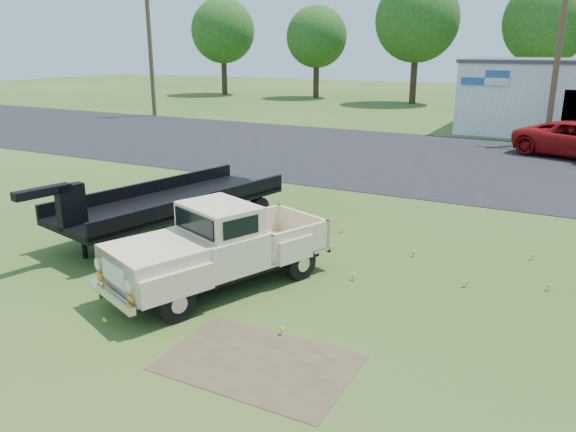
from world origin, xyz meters
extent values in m
plane|color=#2C4C18|center=(0.00, 0.00, 0.00)|extent=(140.00, 140.00, 0.00)
cube|color=black|center=(0.00, 15.00, 0.00)|extent=(90.00, 14.00, 0.02)
cube|color=#4C3B28|center=(1.50, -3.00, 0.00)|extent=(3.00, 2.00, 0.01)
cube|color=#4C3B28|center=(-2.00, 3.50, 0.00)|extent=(2.20, 1.60, 0.01)
cube|color=silver|center=(0.50, 22.95, 3.20)|extent=(2.50, 0.08, 0.80)
cylinder|color=#4E3D24|center=(-22.00, 22.00, 4.50)|extent=(0.30, 0.30, 9.00)
cylinder|color=#4E3D24|center=(4.00, 22.00, 4.50)|extent=(0.30, 0.30, 9.00)
cylinder|color=#392719|center=(-28.00, 40.00, 1.80)|extent=(0.56, 0.56, 3.60)
sphere|color=#174513|center=(-28.00, 40.00, 6.32)|extent=(6.40, 6.40, 6.40)
cylinder|color=#392719|center=(-18.00, 41.00, 1.62)|extent=(0.56, 0.56, 3.24)
sphere|color=#174513|center=(-18.00, 41.00, 5.69)|extent=(5.76, 5.76, 5.76)
cylinder|color=#392719|center=(-8.00, 39.50, 1.98)|extent=(0.56, 0.56, 3.96)
sphere|color=#174513|center=(-8.00, 39.50, 6.95)|extent=(7.04, 7.04, 7.04)
cylinder|color=#392719|center=(2.00, 40.50, 1.89)|extent=(0.56, 0.56, 3.78)
sphere|color=#174513|center=(2.00, 40.50, 6.64)|extent=(6.72, 6.72, 6.72)
camera|label=1|loc=(5.59, -9.76, 4.85)|focal=35.00mm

